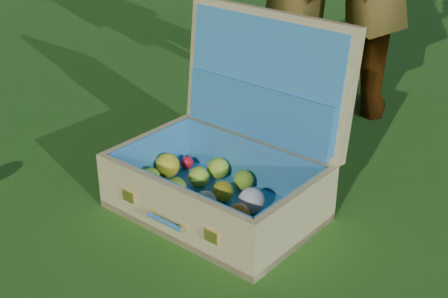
# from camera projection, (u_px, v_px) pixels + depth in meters

# --- Properties ---
(ground) EXTENTS (60.00, 60.00, 0.00)m
(ground) POSITION_uv_depth(u_px,v_px,m) (172.00, 189.00, 1.91)
(ground) COLOR #215114
(ground) RESTS_ON ground
(suitcase) EXTENTS (0.69, 0.62, 0.54)m
(suitcase) POSITION_uv_depth(u_px,v_px,m) (230.00, 157.00, 1.77)
(suitcase) COLOR tan
(suitcase) RESTS_ON ground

